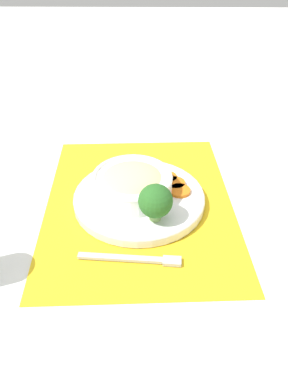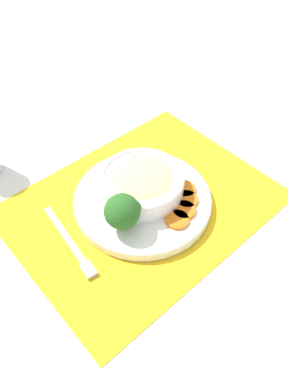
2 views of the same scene
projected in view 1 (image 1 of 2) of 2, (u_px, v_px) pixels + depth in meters
ground_plane at (139, 203)px, 0.79m from camera, size 4.00×4.00×0.00m
placemat at (139, 202)px, 0.79m from camera, size 0.53×0.41×0.00m
plate at (139, 198)px, 0.78m from camera, size 0.27×0.27×0.02m
bowl at (132, 182)px, 0.77m from camera, size 0.17×0.17×0.05m
broccoli_floret at (156, 201)px, 0.70m from camera, size 0.07×0.07×0.08m
carrot_slice_near at (180, 191)px, 0.79m from camera, size 0.04×0.04×0.01m
carrot_slice_middle at (175, 183)px, 0.81m from camera, size 0.04×0.04×0.01m
carrot_slice_far at (167, 178)px, 0.83m from camera, size 0.04×0.04×0.01m
carrot_slice_extra at (157, 173)px, 0.84m from camera, size 0.04×0.04×0.01m
fork at (140, 259)px, 0.66m from camera, size 0.03×0.18×0.01m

